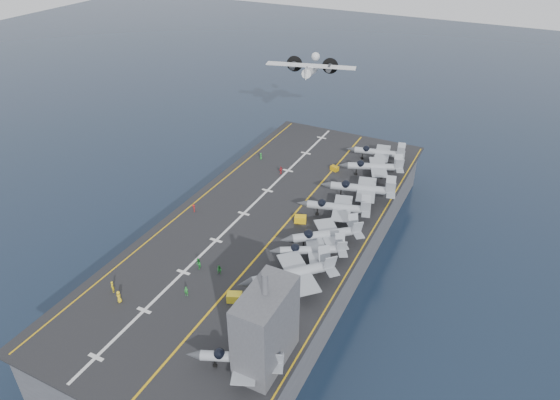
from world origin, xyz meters
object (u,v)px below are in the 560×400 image
at_px(island_superstructure, 266,320).
at_px(fighter_jet_0, 241,357).
at_px(tow_cart_a, 234,297).
at_px(transport_plane, 311,71).

relative_size(island_superstructure, fighter_jet_0, 0.98).
bearing_deg(tow_cart_a, transport_plane, 105.04).
height_order(island_superstructure, transport_plane, transport_plane).
height_order(fighter_jet_0, tow_cart_a, fighter_jet_0).
relative_size(tow_cart_a, transport_plane, 0.10).
xyz_separation_m(fighter_jet_0, tow_cart_a, (-7.58, 10.71, -1.56)).
bearing_deg(transport_plane, tow_cart_a, -74.96).
bearing_deg(transport_plane, island_superstructure, -70.04).
height_order(tow_cart_a, transport_plane, transport_plane).
bearing_deg(fighter_jet_0, island_superstructure, 49.63).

